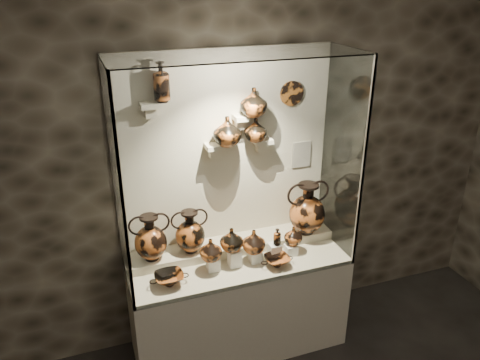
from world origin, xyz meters
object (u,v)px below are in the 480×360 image
kylix_left (169,278)px  amphora_left (150,238)px  jug_c (254,241)px  lekythos_small (277,236)px  lekythos_tall (161,80)px  amphora_right (307,208)px  ovoid_vase_c (256,130)px  jug_e (293,235)px  kylix_right (277,260)px  ovoid_vase_b (254,102)px  amphora_mid (190,231)px  ovoid_vase_a (227,131)px  jug_a (211,250)px  jug_b (231,239)px

kylix_left → amphora_left: bearing=114.4°
jug_c → lekythos_small: (0.19, -0.01, 0.01)m
jug_c → lekythos_tall: size_ratio=0.62×
amphora_right → ovoid_vase_c: (-0.43, 0.09, 0.68)m
kylix_left → jug_c: bearing=15.1°
amphora_left → kylix_left: amphora_left is taller
jug_e → kylix_right: jug_e is taller
amphora_right → jug_e: 0.28m
amphora_left → ovoid_vase_b: size_ratio=1.75×
ovoid_vase_c → amphora_left: bearing=167.4°
amphora_mid → kylix_right: 0.70m
ovoid_vase_b → jug_c: bearing=-117.1°
amphora_left → amphora_right: (1.27, -0.03, 0.04)m
amphora_left → kylix_left: size_ratio=1.35×
kylix_right → jug_c: bearing=143.2°
ovoid_vase_a → amphora_mid: bearing=166.5°
amphora_mid → amphora_right: amphora_right is taller
amphora_mid → ovoid_vase_b: bearing=25.2°
ovoid_vase_c → amphora_mid: bearing=168.8°
ovoid_vase_a → kylix_right: bearing=-71.7°
kylix_right → ovoid_vase_b: bearing=99.8°
lekythos_tall → ovoid_vase_b: bearing=4.0°
ovoid_vase_b → jug_e: bearing=-49.5°
jug_a → lekythos_small: size_ratio=1.11×
kylix_right → amphora_left: bearing=160.1°
amphora_right → ovoid_vase_b: 1.01m
amphora_mid → jug_b: 0.33m
amphora_right → ovoid_vase_b: size_ratio=2.12×
jug_a → kylix_left: jug_a is taller
jug_e → amphora_right: bearing=22.9°
jug_b → ovoid_vase_b: bearing=60.4°
jug_c → jug_a: bearing=-163.0°
amphora_mid → kylix_left: 0.41m
jug_c → kylix_left: size_ratio=0.70×
kylix_left → kylix_right: (0.82, -0.04, -0.00)m
amphora_left → ovoid_vase_c: size_ratio=2.06×
amphora_left → lekythos_tall: 1.15m
kylix_left → ovoid_vase_c: bearing=32.3°
amphora_right → lekythos_tall: (-1.10, 0.12, 1.10)m
jug_c → amphora_right: bearing=33.0°
amphora_right → lekythos_tall: 1.56m
amphora_right → jug_e: bearing=-155.0°
kylix_left → lekythos_tall: 1.38m
kylix_right → kylix_left: bearing=176.5°
ovoid_vase_a → ovoid_vase_b: (0.20, 0.00, 0.20)m
ovoid_vase_b → kylix_left: bearing=-165.7°
kylix_left → kylix_right: kylix_left is taller
jug_e → lekythos_small: bearing=176.1°
jug_b → kylix_left: jug_b is taller
jug_b → jug_e: jug_b is taller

